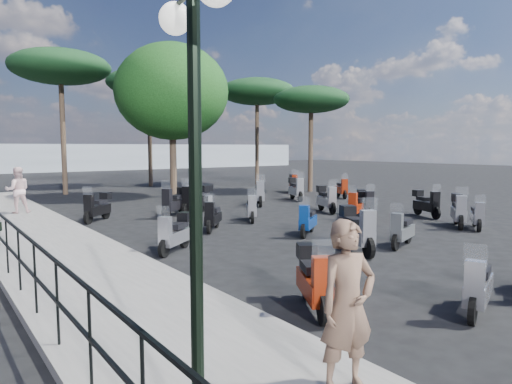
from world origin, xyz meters
TOP-DOWN VIEW (x-y plane):
  - ground at (0.00, 0.00)m, footprint 120.00×120.00m
  - sidewalk at (-6.50, 3.00)m, footprint 3.00×30.00m
  - lamp_post_0 at (-7.42, -7.65)m, footprint 0.39×1.10m
  - woman at (-5.67, -7.62)m, footprint 0.72×0.55m
  - pedestrian_far at (-6.17, 8.51)m, footprint 0.94×0.78m
  - scooter_0 at (-4.09, -5.48)m, footprint 0.99×1.47m
  - scooter_1 at (-2.11, -7.13)m, footprint 1.47×0.74m
  - scooter_2 at (-4.03, -0.38)m, footprint 1.34×1.07m
  - scooter_3 at (-1.34, 5.05)m, footprint 1.56×1.18m
  - scooter_4 at (-4.08, 5.66)m, footprint 1.32×1.22m
  - scooter_7 at (-0.33, -3.10)m, footprint 1.02×1.72m
  - scooter_8 at (-1.73, 1.61)m, footprint 1.14×1.21m
  - scooter_9 at (-0.36, 5.24)m, footprint 1.64×1.11m
  - scooter_10 at (0.11, 6.39)m, footprint 1.37×0.89m
  - scooter_12 at (1.09, -3.40)m, footprint 1.49×0.71m
  - scooter_13 at (0.19, -0.71)m, footprint 1.32×0.97m
  - scooter_14 at (0.37, 2.43)m, footprint 0.94×1.37m
  - scooter_15 at (0.05, 5.68)m, footprint 1.67×0.95m
  - scooter_16 at (3.25, 5.78)m, footprint 1.13×1.61m
  - scooter_18 at (5.27, -3.23)m, footprint 1.26×0.95m
  - scooter_19 at (4.02, 0.68)m, footprint 1.52×0.82m
  - scooter_20 at (4.21, 2.50)m, footprint 0.91×1.62m
  - scooter_21 at (5.98, 6.38)m, footprint 0.97×1.71m
  - scooter_22 at (5.24, -2.61)m, footprint 1.50×1.19m
  - scooter_23 at (6.36, -0.68)m, footprint 0.84×1.54m
  - scooter_24 at (4.68, 0.87)m, footprint 1.04×1.42m
  - scooter_25 at (8.59, 5.74)m, footprint 0.97×1.47m
  - scooter_26 at (8.30, 9.25)m, footprint 1.13×1.53m
  - broadleaf_tree at (1.73, 11.42)m, footprint 5.92×5.92m
  - pine_0 at (3.48, 18.46)m, footprint 5.54×5.54m
  - pine_1 at (10.29, 15.48)m, footprint 5.35×5.35m
  - pine_2 at (-2.58, 16.26)m, footprint 5.40×5.40m
  - pine_3 at (9.76, 9.39)m, footprint 4.52×4.52m
  - distant_hills at (0.00, 45.00)m, footprint 70.00×8.00m

SIDE VIEW (x-z plane):
  - ground at x=0.00m, z-range 0.00..0.00m
  - sidewalk at x=-6.50m, z-range 0.00..0.15m
  - scooter_18 at x=5.27m, z-range -0.18..1.00m
  - scooter_10 at x=0.11m, z-range -0.19..1.03m
  - scooter_12 at x=1.09m, z-range -0.19..1.04m
  - scooter_13 at x=0.19m, z-range -0.19..1.04m
  - scooter_1 at x=-2.11m, z-range -0.19..1.04m
  - scooter_14 at x=0.37m, z-range -0.19..1.05m
  - scooter_8 at x=-1.73m, z-range -0.19..1.06m
  - scooter_25 at x=8.59m, z-range -0.20..1.11m
  - scooter_2 at x=-4.03m, z-range -0.15..1.10m
  - scooter_19 at x=4.02m, z-range -0.16..1.12m
  - scooter_24 at x=4.68m, z-range -0.16..1.13m
  - scooter_23 at x=6.36m, z-range -0.16..1.13m
  - scooter_0 at x=-4.09m, z-range -0.16..1.14m
  - scooter_4 at x=-4.08m, z-range -0.16..1.15m
  - scooter_16 at x=3.25m, z-range -0.22..1.24m
  - scooter_20 at x=4.21m, z-range -0.17..1.20m
  - scooter_26 at x=8.30m, z-range -0.17..1.22m
  - scooter_22 at x=5.24m, z-range -0.17..1.23m
  - scooter_15 at x=0.05m, z-range -0.17..1.24m
  - scooter_3 at x=-1.34m, z-range -0.18..1.25m
  - scooter_21 at x=5.98m, z-range -0.18..1.27m
  - scooter_9 at x=-0.36m, z-range -0.18..1.28m
  - scooter_7 at x=-0.33m, z-range -0.18..1.29m
  - pedestrian_far at x=-6.17m, z-range 0.15..1.91m
  - woman at x=-5.67m, z-range 0.15..1.92m
  - distant_hills at x=0.00m, z-range 0.00..3.00m
  - lamp_post_0 at x=-7.42m, z-range 0.42..4.18m
  - pine_3 at x=9.76m, z-range 2.30..8.54m
  - broadleaf_tree at x=1.73m, z-range 1.50..9.55m
  - pine_1 at x=10.29m, z-range 2.77..10.25m
  - pine_0 at x=3.48m, z-range 2.95..10.84m
  - pine_2 at x=-2.58m, z-range 3.01..10.99m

